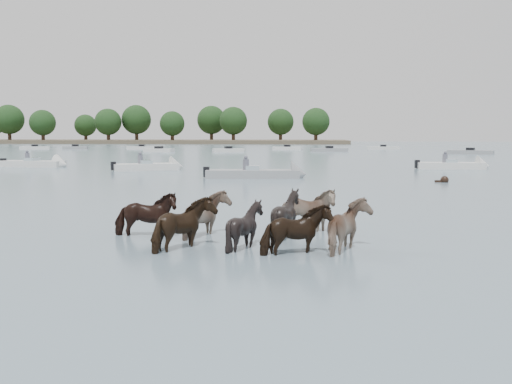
# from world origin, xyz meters

# --- Properties ---
(ground) EXTENTS (400.00, 400.00, 0.00)m
(ground) POSITION_xyz_m (0.00, 0.00, 0.00)
(ground) COLOR slate
(ground) RESTS_ON ground
(shoreline) EXTENTS (160.00, 30.00, 1.00)m
(shoreline) POSITION_xyz_m (-70.00, 150.00, 0.50)
(shoreline) COLOR #4C4233
(shoreline) RESTS_ON ground
(pony_herd) EXTENTS (6.51, 4.05, 1.41)m
(pony_herd) POSITION_xyz_m (-1.35, 2.22, 0.45)
(pony_herd) COLOR black
(pony_herd) RESTS_ON ground
(swimming_pony) EXTENTS (0.72, 0.44, 0.44)m
(swimming_pony) POSITION_xyz_m (7.08, 19.80, 0.10)
(swimming_pony) COLOR black
(swimming_pony) RESTS_ON ground
(motorboat_a) EXTENTS (5.18, 3.72, 1.92)m
(motorboat_a) POSITION_xyz_m (-11.21, 28.43, 0.23)
(motorboat_a) COLOR silver
(motorboat_a) RESTS_ON ground
(motorboat_b) EXTENTS (6.17, 2.16, 1.92)m
(motorboat_b) POSITION_xyz_m (-2.68, 21.93, 0.22)
(motorboat_b) COLOR gray
(motorboat_b) RESTS_ON ground
(motorboat_c) EXTENTS (5.47, 1.64, 1.92)m
(motorboat_c) POSITION_xyz_m (11.11, 32.02, 0.23)
(motorboat_c) COLOR silver
(motorboat_c) RESTS_ON ground
(motorboat_f) EXTENTS (5.83, 2.08, 1.92)m
(motorboat_f) POSITION_xyz_m (-21.41, 31.34, 0.23)
(motorboat_f) COLOR silver
(motorboat_f) RESTS_ON ground
(distant_flotilla) EXTENTS (104.57, 28.62, 0.93)m
(distant_flotilla) POSITION_xyz_m (1.68, 76.52, 0.26)
(distant_flotilla) COLOR silver
(distant_flotilla) RESTS_ON ground
(treeline) EXTENTS (148.25, 21.56, 11.33)m
(treeline) POSITION_xyz_m (-67.78, 149.25, 6.37)
(treeline) COLOR #382619
(treeline) RESTS_ON ground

